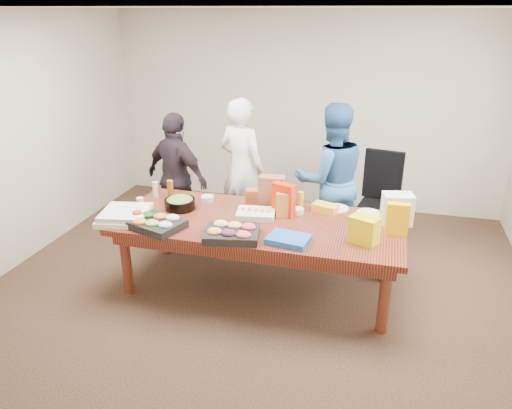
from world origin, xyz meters
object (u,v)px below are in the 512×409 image
(conference_table, at_px, (259,254))
(sheet_cake, at_px, (256,214))
(person_right, at_px, (331,180))
(salad_bowl, at_px, (180,204))
(office_chair, at_px, (380,204))
(person_center, at_px, (242,169))

(conference_table, bearing_deg, sheet_cake, 124.30)
(person_right, relative_size, salad_bowl, 5.51)
(office_chair, distance_m, sheet_cake, 1.71)
(person_center, distance_m, person_right, 1.12)
(conference_table, distance_m, sheet_cake, 0.42)
(office_chair, height_order, person_center, person_center)
(conference_table, distance_m, person_center, 1.40)
(office_chair, bearing_deg, conference_table, -121.37)
(office_chair, height_order, salad_bowl, office_chair)
(office_chair, bearing_deg, salad_bowl, -139.00)
(office_chair, distance_m, salad_bowl, 2.36)
(office_chair, bearing_deg, person_right, -147.11)
(person_right, height_order, salad_bowl, person_right)
(person_center, xyz_separation_m, salad_bowl, (-0.34, -1.11, -0.07))
(office_chair, relative_size, salad_bowl, 3.43)
(office_chair, relative_size, person_right, 0.62)
(salad_bowl, bearing_deg, office_chair, 30.45)
(conference_table, bearing_deg, person_right, 61.17)
(office_chair, distance_m, person_right, 0.70)
(sheet_cake, bearing_deg, conference_table, -64.45)
(conference_table, bearing_deg, office_chair, 48.08)
(person_center, relative_size, salad_bowl, 5.45)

